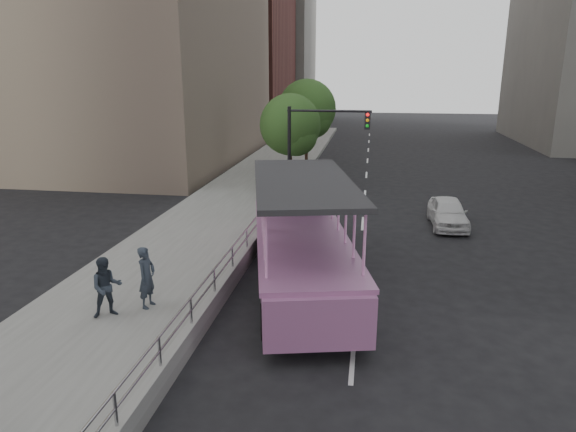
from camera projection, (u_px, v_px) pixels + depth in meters
name	position (u px, v px, depth m)	size (l,w,h in m)	color
ground	(320.00, 320.00, 14.71)	(160.00, 160.00, 0.00)	black
sidewalk	(224.00, 214.00, 25.06)	(5.50, 80.00, 0.30)	gray
kerb_wall	(233.00, 272.00, 16.96)	(0.24, 30.00, 0.36)	#A0A09B
guardrail	(232.00, 253.00, 16.78)	(0.07, 22.00, 0.71)	#A6A6AB
duck_boat	(298.00, 238.00, 17.53)	(5.15, 11.56, 3.74)	black
car	(448.00, 212.00, 23.49)	(1.56, 3.87, 1.32)	white
pedestrian_near	(147.00, 277.00, 14.63)	(0.66, 0.43, 1.81)	#2A333E
pedestrian_mid	(107.00, 287.00, 14.07)	(0.83, 0.65, 1.71)	#2A333E
parking_sign	(276.00, 191.00, 22.18)	(0.20, 0.67, 3.05)	black
traffic_signal	(313.00, 141.00, 25.91)	(4.20, 0.32, 5.20)	black
street_tree_near	(292.00, 127.00, 29.33)	(3.52, 3.52, 5.72)	#311E16
street_tree_far	(308.00, 111.00, 34.87)	(3.97, 3.97, 6.45)	#311E16
midrise_brick	(209.00, 17.00, 59.59)	(18.00, 16.00, 26.00)	brown
midrise_stone_b	(256.00, 50.00, 75.30)	(16.00, 14.00, 20.00)	gray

